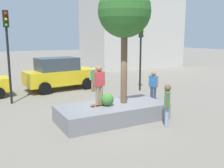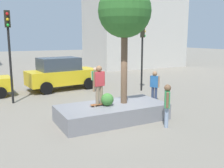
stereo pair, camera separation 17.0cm
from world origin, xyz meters
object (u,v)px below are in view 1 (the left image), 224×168
object	(u,v)px
skateboard	(99,104)
passerby_with_bag	(153,84)
traffic_light_corner	(141,46)
taxi_cab	(60,73)
planter_ledge	(112,112)
pedestrian_crossing	(94,78)
plaza_tree	(124,12)
traffic_light_median	(7,42)
skateboarder	(99,82)
bystander_watching	(167,102)

from	to	relation	value
skateboard	passerby_with_bag	bearing A→B (deg)	22.42
traffic_light_corner	taxi_cab	bearing A→B (deg)	148.43
planter_ledge	pedestrian_crossing	bearing A→B (deg)	73.30
plaza_tree	taxi_cab	distance (m)	8.18
traffic_light_median	passerby_with_bag	distance (m)	8.07
taxi_cab	pedestrian_crossing	size ratio (longest dim) A/B	3.04
traffic_light_corner	pedestrian_crossing	distance (m)	3.72
plaza_tree	passerby_with_bag	size ratio (longest dim) A/B	2.96
planter_ledge	passerby_with_bag	bearing A→B (deg)	26.97
skateboarder	taxi_cab	distance (m)	7.37
skateboarder	bystander_watching	bearing A→B (deg)	-41.53
traffic_light_corner	passerby_with_bag	size ratio (longest dim) A/B	2.57
taxi_cab	bystander_watching	bearing A→B (deg)	-80.27
traffic_light_median	bystander_watching	world-z (taller)	traffic_light_median
traffic_light_corner	bystander_watching	world-z (taller)	traffic_light_corner
traffic_light_corner	pedestrian_crossing	bearing A→B (deg)	159.09
skateboarder	bystander_watching	distance (m)	2.87
plaza_tree	skateboarder	xyz separation A→B (m)	(-1.15, 0.07, -2.85)
skateboard	bystander_watching	size ratio (longest dim) A/B	0.47
taxi_cab	traffic_light_median	distance (m)	4.74
traffic_light_median	pedestrian_crossing	xyz separation A→B (m)	(5.16, 0.70, -2.38)
traffic_light_corner	bystander_watching	size ratio (longest dim) A/B	2.54
planter_ledge	traffic_light_median	bearing A→B (deg)	124.55
traffic_light_corner	pedestrian_crossing	world-z (taller)	traffic_light_corner
skateboarder	bystander_watching	world-z (taller)	skateboarder
passerby_with_bag	skateboarder	bearing A→B (deg)	-157.58
traffic_light_corner	pedestrian_crossing	xyz separation A→B (m)	(-2.90, 1.11, -2.06)
taxi_cab	pedestrian_crossing	distance (m)	2.47
traffic_light_corner	traffic_light_median	size ratio (longest dim) A/B	0.89
skateboard	bystander_watching	xyz separation A→B (m)	(2.09, -1.85, 0.25)
taxi_cab	bystander_watching	xyz separation A→B (m)	(1.57, -9.17, -0.12)
planter_ledge	skateboard	bearing A→B (deg)	167.04
traffic_light_median	planter_ledge	bearing A→B (deg)	-55.45
traffic_light_median	passerby_with_bag	bearing A→B (deg)	-24.31
bystander_watching	skateboarder	bearing A→B (deg)	138.47
planter_ledge	pedestrian_crossing	distance (m)	5.99
skateboard	skateboarder	world-z (taller)	skateboarder
planter_ledge	taxi_cab	size ratio (longest dim) A/B	0.95
passerby_with_bag	traffic_light_median	bearing A→B (deg)	155.69
skateboard	traffic_light_corner	bearing A→B (deg)	40.99
skateboarder	passerby_with_bag	bearing A→B (deg)	22.42
traffic_light_corner	bystander_watching	xyz separation A→B (m)	(-3.07, -6.32, -1.99)
skateboarder	traffic_light_corner	xyz separation A→B (m)	(5.15, 4.48, 1.29)
skateboarder	plaza_tree	bearing A→B (deg)	-3.36
bystander_watching	traffic_light_median	bearing A→B (deg)	126.58
planter_ledge	plaza_tree	xyz separation A→B (m)	(0.62, 0.06, 4.21)
pedestrian_crossing	bystander_watching	bearing A→B (deg)	-91.27
bystander_watching	planter_ledge	bearing A→B (deg)	131.92
traffic_light_median	pedestrian_crossing	distance (m)	5.72
traffic_light_corner	traffic_light_median	distance (m)	8.08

